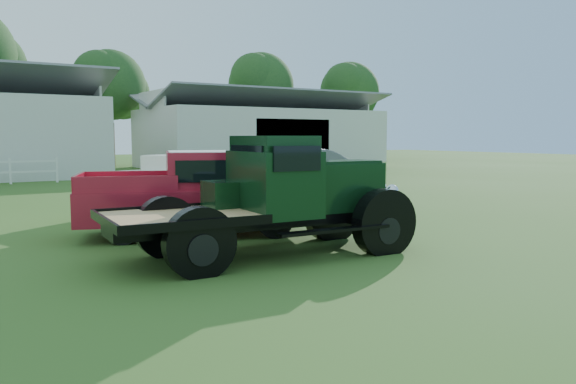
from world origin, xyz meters
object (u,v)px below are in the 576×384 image
misc_car_grey (320,165)px  vintage_flatbed (269,196)px  white_pickup (172,185)px  red_pickup (195,193)px  misc_car_blue (252,167)px

misc_car_grey → vintage_flatbed: bearing=146.6°
white_pickup → misc_car_grey: (9.89, 6.71, -0.01)m
vintage_flatbed → white_pickup: vintage_flatbed is taller
red_pickup → misc_car_blue: red_pickup is taller
misc_car_blue → white_pickup: bearing=124.7°
white_pickup → misc_car_blue: 8.84m
vintage_flatbed → red_pickup: vintage_flatbed is taller
vintage_flatbed → misc_car_blue: (6.64, 12.95, -0.27)m
red_pickup → vintage_flatbed: bearing=-65.7°
vintage_flatbed → red_pickup: 2.78m
red_pickup → misc_car_blue: (6.91, 10.19, -0.11)m
vintage_flatbed → red_pickup: (-0.27, 2.76, -0.16)m
vintage_flatbed → white_pickup: bearing=87.8°
white_pickup → misc_car_grey: white_pickup is taller
red_pickup → white_pickup: red_pickup is taller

